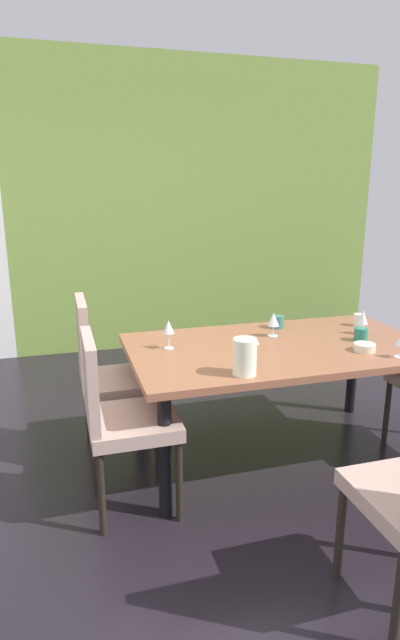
{
  "coord_description": "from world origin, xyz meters",
  "views": [
    {
      "loc": [
        -0.52,
        -2.43,
        1.63
      ],
      "look_at": [
        0.29,
        0.36,
        0.85
      ],
      "focal_mm": 28.0,
      "sensor_mm": 36.0,
      "label": 1
    }
  ],
  "objects": [
    {
      "name": "ground_plane",
      "position": [
        0.0,
        0.0,
        -0.01
      ],
      "size": [
        5.73,
        5.27,
        0.02
      ],
      "primitive_type": "cube",
      "color": "black"
    },
    {
      "name": "wine_glass_front",
      "position": [
        0.76,
        0.34,
        0.82
      ],
      "size": [
        0.07,
        0.07,
        0.15
      ],
      "color": "silver",
      "rests_on": "dining_table"
    },
    {
      "name": "chair_left_near",
      "position": [
        -0.28,
        -0.13,
        0.54
      ],
      "size": [
        0.45,
        0.44,
        0.94
      ],
      "rotation": [
        0.0,
        0.0,
        -1.57
      ],
      "color": "tan",
      "rests_on": "ground_plane"
    },
    {
      "name": "cup_south",
      "position": [
        0.87,
        0.5,
        0.76
      ],
      "size": [
        0.08,
        0.08,
        0.08
      ],
      "primitive_type": "cylinder",
      "color": "#347166",
      "rests_on": "dining_table"
    },
    {
      "name": "wine_glass_center",
      "position": [
        0.07,
        0.27,
        0.84
      ],
      "size": [
        0.06,
        0.06,
        0.17
      ],
      "color": "silver",
      "rests_on": "dining_table"
    },
    {
      "name": "dining_table",
      "position": [
        0.72,
        0.15,
        0.64
      ],
      "size": [
        1.78,
        1.01,
        0.72
      ],
      "color": "brown",
      "rests_on": "ground_plane"
    },
    {
      "name": "pitcher_near_window",
      "position": [
        0.35,
        -0.24,
        0.81
      ],
      "size": [
        0.13,
        0.12,
        0.19
      ],
      "color": "white",
      "rests_on": "dining_table"
    },
    {
      "name": "wine_glass_north",
      "position": [
        1.33,
        0.22,
        0.82
      ],
      "size": [
        0.07,
        0.07,
        0.15
      ],
      "color": "silver",
      "rests_on": "dining_table"
    },
    {
      "name": "cup_west",
      "position": [
        1.24,
        0.1,
        0.76
      ],
      "size": [
        0.08,
        0.08,
        0.08
      ],
      "primitive_type": "cylinder",
      "color": "#237560",
      "rests_on": "dining_table"
    },
    {
      "name": "cup_east",
      "position": [
        1.42,
        0.4,
        0.76
      ],
      "size": [
        0.07,
        0.07,
        0.08
      ],
      "primitive_type": "cylinder",
      "color": "silver",
      "rests_on": "dining_table"
    },
    {
      "name": "garden_window_panel",
      "position": [
        0.95,
        2.58,
        1.43
      ],
      "size": [
        3.82,
        0.1,
        2.85
      ],
      "primitive_type": "cube",
      "color": "olive",
      "rests_on": "ground_plane"
    },
    {
      "name": "chair_left_far",
      "position": [
        -0.29,
        0.43,
        0.56
      ],
      "size": [
        0.45,
        0.44,
        1.0
      ],
      "rotation": [
        0.0,
        0.0,
        -1.57
      ],
      "color": "tan",
      "rests_on": "ground_plane"
    },
    {
      "name": "serving_bowl_left",
      "position": [
        1.14,
        -0.08,
        0.74
      ],
      "size": [
        0.12,
        0.12,
        0.04
      ],
      "primitive_type": "cylinder",
      "color": "beige",
      "rests_on": "dining_table"
    }
  ]
}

